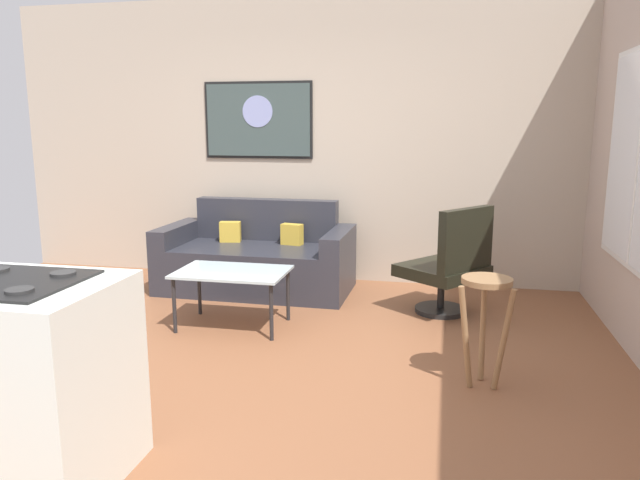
% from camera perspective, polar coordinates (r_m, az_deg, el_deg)
% --- Properties ---
extents(ground, '(6.40, 6.40, 0.04)m').
position_cam_1_polar(ground, '(4.07, -8.19, -12.21)').
color(ground, brown).
extents(back_wall, '(6.40, 0.05, 2.80)m').
position_cam_1_polar(back_wall, '(6.07, -0.59, 9.37)').
color(back_wall, '#B7A692').
rests_on(back_wall, ground).
extents(couch, '(1.80, 0.91, 0.84)m').
position_cam_1_polar(couch, '(5.78, -5.98, -1.92)').
color(couch, '#2A2B33').
rests_on(couch, ground).
extents(coffee_table, '(0.85, 0.56, 0.45)m').
position_cam_1_polar(coffee_table, '(4.71, -8.36, -3.40)').
color(coffee_table, silver).
rests_on(coffee_table, ground).
extents(armchair, '(0.84, 0.85, 0.92)m').
position_cam_1_polar(armchair, '(5.06, 12.29, -2.29)').
color(armchair, black).
rests_on(armchair, ground).
extents(bar_stool, '(0.35, 0.34, 0.68)m').
position_cam_1_polar(bar_stool, '(3.72, 15.50, -6.01)').
color(bar_stool, olive).
rests_on(bar_stool, ground).
extents(wall_painting, '(1.12, 0.03, 0.76)m').
position_cam_1_polar(wall_painting, '(6.18, -5.92, 11.31)').
color(wall_painting, black).
extents(window, '(0.03, 1.55, 1.53)m').
position_cam_1_polar(window, '(4.58, 28.21, 6.82)').
color(window, silver).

